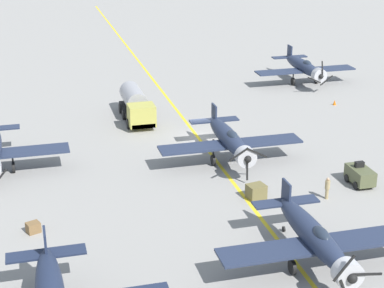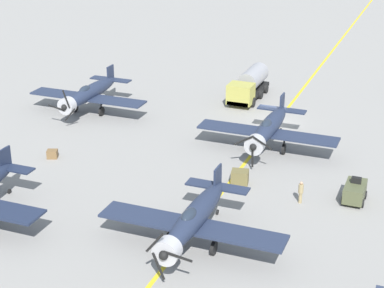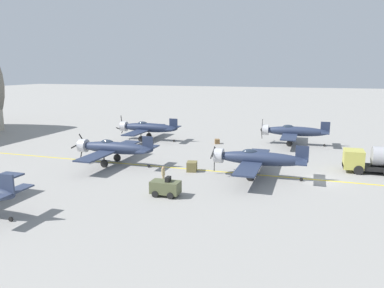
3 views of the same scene
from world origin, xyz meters
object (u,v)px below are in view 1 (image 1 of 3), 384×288
(supply_crate_by_tanker, at_px, (256,192))
(traffic_cone, at_px, (335,102))
(airplane_far_center, at_px, (315,238))
(tow_tractor, at_px, (360,175))
(fuel_tanker, at_px, (136,105))
(ground_crew_walking, at_px, (327,187))
(supply_crate_mid_lane, at_px, (33,228))
(airplane_mid_center, at_px, (230,139))
(airplane_near_left, at_px, (304,67))

(supply_crate_by_tanker, bearing_deg, traffic_cone, -129.52)
(airplane_far_center, bearing_deg, tow_tractor, -133.03)
(airplane_far_center, height_order, fuel_tanker, airplane_far_center)
(traffic_cone, bearing_deg, ground_crew_walking, 62.12)
(ground_crew_walking, height_order, traffic_cone, ground_crew_walking)
(supply_crate_mid_lane, height_order, traffic_cone, supply_crate_mid_lane)
(airplane_far_center, xyz_separation_m, supply_crate_mid_lane, (16.06, -8.67, -1.66))
(airplane_mid_center, bearing_deg, fuel_tanker, -82.71)
(tow_tractor, relative_size, ground_crew_walking, 1.54)
(airplane_mid_center, height_order, supply_crate_by_tanker, airplane_mid_center)
(airplane_near_left, height_order, traffic_cone, airplane_near_left)
(supply_crate_by_tanker, bearing_deg, ground_crew_walking, 164.41)
(airplane_far_center, relative_size, supply_crate_mid_lane, 14.15)
(airplane_near_left, bearing_deg, tow_tractor, 58.19)
(ground_crew_walking, bearing_deg, airplane_far_center, 59.44)
(tow_tractor, xyz_separation_m, supply_crate_by_tanker, (8.56, 0.27, -0.25))
(tow_tractor, distance_m, supply_crate_by_tanker, 8.57)
(ground_crew_walking, bearing_deg, supply_crate_mid_lane, -0.77)
(airplane_near_left, distance_m, fuel_tanker, 23.07)
(airplane_far_center, bearing_deg, ground_crew_walking, -123.33)
(supply_crate_by_tanker, xyz_separation_m, supply_crate_mid_lane, (16.01, 1.11, -0.18))
(fuel_tanker, xyz_separation_m, supply_crate_by_tanker, (-5.36, 19.93, -0.97))
(airplane_far_center, height_order, supply_crate_mid_lane, airplane_far_center)
(airplane_far_center, relative_size, ground_crew_walking, 7.12)
(fuel_tanker, distance_m, supply_crate_by_tanker, 20.66)
(airplane_far_center, bearing_deg, airplane_near_left, -115.93)
(airplane_far_center, bearing_deg, traffic_cone, -121.43)
(airplane_mid_center, distance_m, airplane_far_center, 16.94)
(airplane_near_left, relative_size, airplane_far_center, 1.00)
(supply_crate_mid_lane, relative_size, traffic_cone, 1.54)
(airplane_mid_center, relative_size, ground_crew_walking, 7.12)
(tow_tractor, xyz_separation_m, traffic_cone, (-7.42, -19.11, -0.52))
(airplane_near_left, relative_size, supply_crate_by_tanker, 9.31)
(airplane_near_left, xyz_separation_m, airplane_mid_center, (16.01, 20.90, 0.00))
(supply_crate_by_tanker, height_order, traffic_cone, supply_crate_by_tanker)
(airplane_near_left, height_order, ground_crew_walking, airplane_near_left)
(traffic_cone, bearing_deg, supply_crate_mid_lane, 32.63)
(airplane_near_left, bearing_deg, airplane_far_center, 50.46)
(supply_crate_by_tanker, relative_size, supply_crate_mid_lane, 1.52)
(airplane_near_left, distance_m, ground_crew_walking, 31.54)
(airplane_mid_center, bearing_deg, supply_crate_mid_lane, 10.68)
(airplane_mid_center, height_order, airplane_far_center, same)
(airplane_far_center, xyz_separation_m, fuel_tanker, (5.40, -29.72, -0.50))
(airplane_near_left, height_order, fuel_tanker, airplane_near_left)
(ground_crew_walking, bearing_deg, airplane_mid_center, -60.81)
(fuel_tanker, xyz_separation_m, traffic_cone, (-21.35, 0.55, -1.24))
(ground_crew_walking, relative_size, supply_crate_mid_lane, 1.99)
(ground_crew_walking, bearing_deg, tow_tractor, -154.92)
(airplane_far_center, distance_m, ground_crew_walking, 9.81)
(ground_crew_walking, bearing_deg, fuel_tanker, -64.11)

